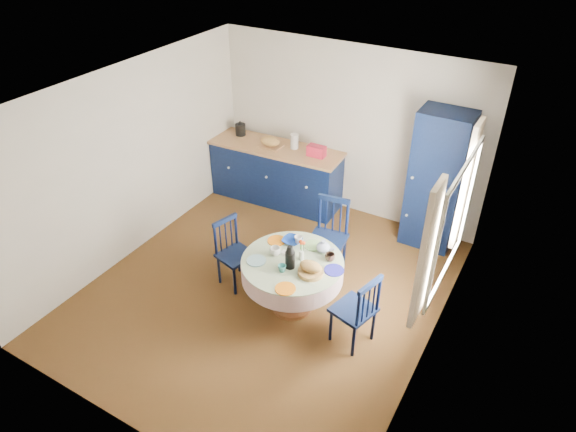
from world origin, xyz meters
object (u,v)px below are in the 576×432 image
(dining_table, at_px, (293,269))
(chair_right, at_px, (357,310))
(cobalt_bowl, at_px, (292,241))
(chair_far, at_px, (329,236))
(chair_left, at_px, (234,252))
(mug_b, at_px, (282,268))
(mug_d, at_px, (298,240))
(kitchen_counter, at_px, (276,173))
(pantry_cabinet, at_px, (436,181))
(mug_a, at_px, (275,251))
(mug_c, at_px, (330,257))

(dining_table, xyz_separation_m, chair_right, (0.84, -0.13, -0.11))
(chair_right, bearing_deg, cobalt_bowl, -96.97)
(chair_far, xyz_separation_m, cobalt_bowl, (-0.20, -0.57, 0.22))
(chair_left, bearing_deg, dining_table, -78.40)
(mug_b, height_order, mug_d, mug_d)
(kitchen_counter, xyz_separation_m, cobalt_bowl, (1.26, -1.72, 0.25))
(kitchen_counter, xyz_separation_m, mug_b, (1.42, -2.23, 0.27))
(chair_far, bearing_deg, mug_d, -112.62)
(chair_right, xyz_separation_m, mug_d, (-0.96, 0.46, 0.27))
(kitchen_counter, bearing_deg, pantry_cabinet, -0.76)
(dining_table, bearing_deg, cobalt_bowl, 121.79)
(mug_a, bearing_deg, chair_left, 174.81)
(kitchen_counter, relative_size, mug_c, 18.33)
(pantry_cabinet, bearing_deg, dining_table, -114.28)
(mug_b, bearing_deg, mug_c, 50.19)
(chair_far, distance_m, mug_c, 0.76)
(mug_a, distance_m, mug_d, 0.35)
(kitchen_counter, xyz_separation_m, mug_c, (1.79, -1.79, 0.27))
(kitchen_counter, xyz_separation_m, chair_far, (1.46, -1.14, 0.03))
(chair_far, height_order, mug_c, chair_far)
(kitchen_counter, height_order, pantry_cabinet, pantry_cabinet)
(pantry_cabinet, distance_m, chair_right, 2.29)
(mug_b, xyz_separation_m, cobalt_bowl, (-0.16, 0.51, -0.02))
(mug_b, bearing_deg, mug_a, 135.35)
(mug_a, distance_m, cobalt_bowl, 0.30)
(mug_a, xyz_separation_m, mug_b, (0.22, -0.22, -0.01))
(dining_table, xyz_separation_m, chair_far, (0.02, 0.86, -0.07))
(mug_b, bearing_deg, chair_far, 87.84)
(dining_table, xyz_separation_m, chair_left, (-0.87, 0.06, -0.13))
(kitchen_counter, bearing_deg, mug_c, -48.19)
(kitchen_counter, bearing_deg, dining_table, -57.46)
(chair_far, distance_m, mug_b, 1.11)
(dining_table, distance_m, mug_c, 0.44)
(pantry_cabinet, xyz_separation_m, mug_c, (-0.61, -1.89, -0.22))
(kitchen_counter, xyz_separation_m, dining_table, (1.44, -2.01, 0.11))
(chair_right, relative_size, mug_c, 8.11)
(chair_left, relative_size, chair_far, 0.88)
(dining_table, relative_size, mug_b, 12.70)
(chair_left, relative_size, mug_c, 7.77)
(chair_right, relative_size, cobalt_bowl, 4.12)
(mug_b, bearing_deg, cobalt_bowl, 107.82)
(mug_c, bearing_deg, mug_b, -129.81)
(pantry_cabinet, distance_m, mug_b, 2.53)
(chair_left, bearing_deg, mug_d, -54.47)
(dining_table, relative_size, cobalt_bowl, 5.18)
(mug_c, xyz_separation_m, cobalt_bowl, (-0.53, 0.07, -0.02))
(pantry_cabinet, height_order, chair_left, pantry_cabinet)
(mug_a, xyz_separation_m, mug_c, (0.58, 0.22, -0.00))
(kitchen_counter, height_order, dining_table, kitchen_counter)
(mug_b, xyz_separation_m, mug_d, (-0.10, 0.55, 0.00))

